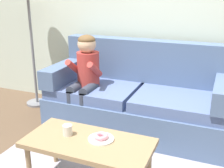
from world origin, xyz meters
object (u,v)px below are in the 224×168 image
object	(u,v)px
couch	(138,99)
coffee_table	(88,146)
donut	(101,136)
person_child	(85,73)
mug	(68,130)

from	to	relation	value
couch	coffee_table	size ratio (longest dim) A/B	1.98
donut	couch	bearing A→B (deg)	92.36
couch	donut	bearing A→B (deg)	-87.64
couch	person_child	bearing A→B (deg)	-159.55
couch	person_child	distance (m)	0.69
donut	mug	distance (m)	0.29
person_child	mug	bearing A→B (deg)	-71.03
person_child	mug	distance (m)	1.04
coffee_table	mug	size ratio (longest dim) A/B	11.49
mug	couch	bearing A→B (deg)	78.47
couch	mug	size ratio (longest dim) A/B	22.80
coffee_table	person_child	world-z (taller)	person_child
couch	person_child	xyz separation A→B (m)	(-0.57, -0.21, 0.31)
coffee_table	mug	bearing A→B (deg)	174.06
couch	mug	bearing A→B (deg)	-101.53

